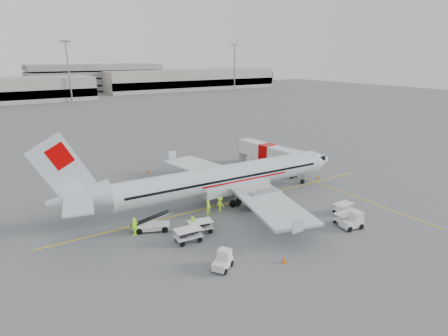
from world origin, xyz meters
The scene contains 25 objects.
ground centered at (0.00, 0.00, 0.00)m, with size 360.00×360.00×0.00m, color #56595B.
stripe_lead centered at (0.00, 0.00, 0.01)m, with size 44.00×0.20×0.01m, color yellow.
stripe_cross centered at (14.00, -8.00, 0.01)m, with size 0.20×20.00×0.01m, color yellow.
terminal_east centered at (70.00, 145.00, 5.00)m, with size 90.00×26.00×10.00m, color gray, non-canonical shape.
parking_garage centered at (25.00, 160.00, 7.00)m, with size 62.00×24.00×14.00m, color slate, non-canonical shape.
treeline centered at (0.00, 175.00, 3.00)m, with size 300.00×3.00×6.00m, color black, non-canonical shape.
mast_center centered at (5.00, 118.00, 11.00)m, with size 3.20×1.20×22.00m, color slate, non-canonical shape.
mast_east centered at (80.00, 118.00, 11.00)m, with size 3.20×1.20×22.00m, color slate, non-canonical shape.
aircraft centered at (-0.48, 0.82, 5.05)m, with size 36.66×28.74×10.11m, color silver, non-canonical shape.
jet_bridge centered at (12.13, 8.45, 1.97)m, with size 2.82×15.04×3.95m, color silver, non-canonical shape.
belt_loader centered at (-11.20, -2.00, 1.26)m, with size 4.65×1.74×2.52m, color silver, non-canonical shape.
tug_fore centered at (6.28, -12.54, 0.87)m, with size 2.25×1.29×1.74m, color silver, non-canonical shape.
tug_mid centered at (1.83, -3.71, 0.81)m, with size 2.11×1.21×1.63m, color silver, non-canonical shape.
tug_aft centered at (-9.02, -11.87, 0.77)m, with size 1.99×1.14×1.54m, color silver, non-canonical shape.
cart_loaded_a centered at (-9.22, -6.12, 0.67)m, with size 2.56×1.51×1.33m, color silver, non-canonical shape.
cart_loaded_b centered at (-7.32, -5.06, 0.63)m, with size 2.41×1.43×1.26m, color silver, non-canonical shape.
cart_empty_a centered at (8.66, -9.42, 0.58)m, with size 2.21×1.31×1.15m, color silver, non-canonical shape.
cart_empty_b centered at (6.55, -11.53, 0.61)m, with size 2.34×1.39×1.22m, color silver, non-canonical shape.
cone_nose centered at (15.42, 0.75, 0.29)m, with size 0.36×0.36×0.59m, color #E05D08.
cone_port centered at (-4.25, 16.78, 0.29)m, with size 0.36×0.36×0.58m, color #E05D08.
cone_stbd centered at (-4.01, -13.92, 0.30)m, with size 0.37×0.37×0.60m, color #E05D08.
crew_a centered at (-4.63, -2.06, 0.93)m, with size 0.68×0.44×1.86m, color #B7F620.
crew_b centered at (-7.99, -4.77, 0.89)m, with size 0.86×0.67×1.77m, color #B7F620.
crew_c centered at (-2.73, -1.50, 0.85)m, with size 1.10×0.63×1.70m, color #B7F620.
crew_d centered at (-13.04, -2.07, 0.94)m, with size 1.10×0.46×1.88m, color #B7F620.
Camera 1 is at (-23.67, -35.10, 17.08)m, focal length 30.00 mm.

